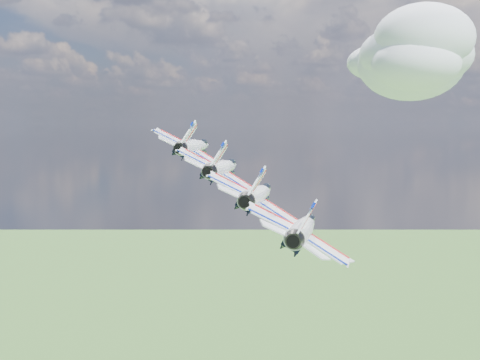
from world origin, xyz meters
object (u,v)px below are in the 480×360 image
at_px(jet_1, 223,168).
at_px(jet_2, 259,194).
at_px(jet_0, 195,146).
at_px(jet_3, 304,228).

bearing_deg(jet_1, jet_2, -53.93).
bearing_deg(jet_0, jet_3, -53.93).
height_order(jet_0, jet_1, jet_0).
xyz_separation_m(jet_0, jet_1, (7.75, -7.69, -2.49)).
height_order(jet_1, jet_3, jet_1).
relative_size(jet_1, jet_2, 1.00).
height_order(jet_0, jet_3, jet_0).
bearing_deg(jet_0, jet_2, -53.93).
relative_size(jet_2, jet_3, 1.00).
bearing_deg(jet_0, jet_1, -53.93).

